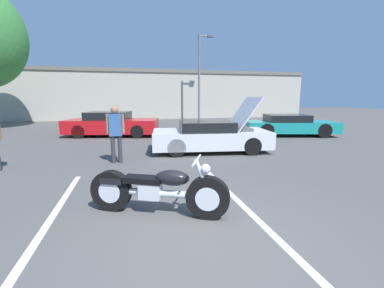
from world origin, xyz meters
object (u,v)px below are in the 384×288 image
at_px(light_pole, 200,74).
at_px(parked_car_right_row, 289,125).
at_px(spectator_near_motorcycle, 116,130).
at_px(show_car_hood_open, 211,136).
at_px(motorcycle, 158,190).
at_px(parked_car_mid_row, 112,124).

relative_size(light_pole, parked_car_right_row, 1.44).
height_order(parked_car_right_row, spectator_near_motorcycle, spectator_near_motorcycle).
relative_size(light_pole, show_car_hood_open, 1.58).
bearing_deg(motorcycle, show_car_hood_open, 86.93).
bearing_deg(parked_car_right_row, light_pole, 117.73).
distance_m(parked_car_mid_row, spectator_near_motorcycle, 5.82).
relative_size(show_car_hood_open, parked_car_mid_row, 0.90).
xyz_separation_m(motorcycle, parked_car_mid_row, (-1.35, 9.54, 0.17)).
height_order(show_car_hood_open, parked_car_right_row, show_car_hood_open).
bearing_deg(parked_car_mid_row, spectator_near_motorcycle, -72.64).
relative_size(motorcycle, parked_car_right_row, 0.47).
distance_m(motorcycle, spectator_near_motorcycle, 3.89).
height_order(light_pole, parked_car_mid_row, light_pole).
bearing_deg(parked_car_mid_row, show_car_hood_open, -39.11).
distance_m(motorcycle, parked_car_mid_row, 9.63).
relative_size(parked_car_right_row, spectator_near_motorcycle, 2.82).
bearing_deg(parked_car_right_row, parked_car_mid_row, -178.70).
xyz_separation_m(light_pole, show_car_hood_open, (-2.82, -12.01, -3.27)).
bearing_deg(show_car_hood_open, light_pole, 84.13).
xyz_separation_m(light_pole, parked_car_right_row, (2.27, -9.22, -3.29)).
xyz_separation_m(light_pole, spectator_near_motorcycle, (-6.11, -13.02, -2.82)).
bearing_deg(light_pole, motorcycle, -107.42).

